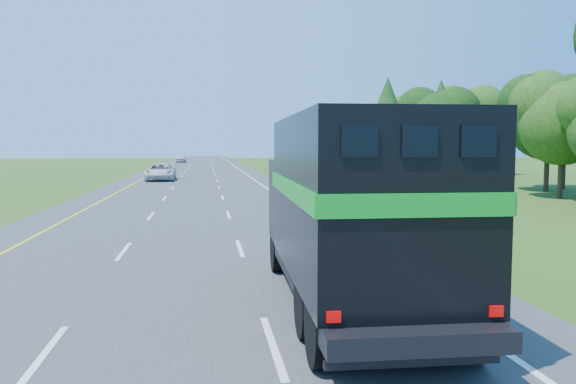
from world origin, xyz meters
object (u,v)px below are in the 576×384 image
(exit_sign, at_px, (463,171))
(horse_truck, at_px, (352,208))
(white_suv, at_px, (161,172))
(far_car, at_px, (181,158))

(exit_sign, bearing_deg, horse_truck, -119.33)
(exit_sign, bearing_deg, white_suv, 118.87)
(horse_truck, height_order, white_suv, horse_truck)
(far_car, distance_m, exit_sign, 96.53)
(far_car, bearing_deg, horse_truck, -84.19)
(far_car, bearing_deg, white_suv, -87.91)
(white_suv, distance_m, far_car, 59.45)
(horse_truck, distance_m, white_suv, 44.73)
(horse_truck, bearing_deg, white_suv, 101.05)
(horse_truck, relative_size, white_suv, 1.49)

